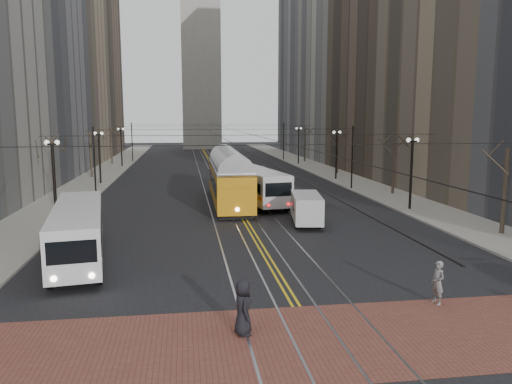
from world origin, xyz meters
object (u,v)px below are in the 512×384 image
object	(u,v)px
rear_bus	(255,186)
cargo_van	(306,210)
streetcar	(229,183)
sedan_silver	(259,172)
pedestrian_b	(438,283)
transit_bus	(78,233)
pedestrian_a	(243,307)
sedan_grey	(276,192)

from	to	relation	value
rear_bus	cargo_van	world-z (taller)	rear_bus
streetcar	sedan_silver	size ratio (longest dim) A/B	3.63
rear_bus	pedestrian_b	xyz separation A→B (m)	(3.91, -24.69, -0.61)
transit_bus	cargo_van	xyz separation A→B (m)	(14.04, 6.71, -0.35)
transit_bus	sedan_silver	xyz separation A→B (m)	(14.79, 34.37, -0.72)
cargo_van	pedestrian_a	bearing A→B (deg)	-102.49
rear_bus	sedan_grey	distance (m)	3.07
transit_bus	cargo_van	size ratio (longest dim) A/B	2.34
rear_bus	pedestrian_b	distance (m)	25.00
cargo_van	pedestrian_b	size ratio (longest dim) A/B	2.73
pedestrian_b	sedan_silver	bearing A→B (deg)	170.25
rear_bus	pedestrian_a	bearing A→B (deg)	-108.71
transit_bus	pedestrian_a	bearing A→B (deg)	-62.91
rear_bus	pedestrian_a	xyz separation A→B (m)	(-4.22, -26.40, -0.53)
rear_bus	sedan_grey	size ratio (longest dim) A/B	2.88
streetcar	pedestrian_a	size ratio (longest dim) A/B	7.99
sedan_silver	pedestrian_b	distance (m)	43.07
transit_bus	streetcar	size ratio (longest dim) A/B	0.73
pedestrian_a	rear_bus	bearing A→B (deg)	-14.45
pedestrian_a	pedestrian_b	world-z (taller)	pedestrian_a
streetcar	pedestrian_b	distance (m)	25.71
sedan_grey	sedan_silver	xyz separation A→B (m)	(0.83, 16.41, 0.02)
streetcar	cargo_van	distance (m)	10.60
sedan_grey	pedestrian_a	bearing A→B (deg)	-111.91
rear_bus	pedestrian_a	world-z (taller)	rear_bus
transit_bus	pedestrian_a	size ratio (longest dim) A/B	5.85
transit_bus	rear_bus	size ratio (longest dim) A/B	0.98
cargo_van	sedan_silver	distance (m)	27.67
pedestrian_b	streetcar	bearing A→B (deg)	-176.93
sedan_grey	transit_bus	bearing A→B (deg)	-137.02
streetcar	pedestrian_b	xyz separation A→B (m)	(6.21, -24.93, -0.93)
transit_bus	rear_bus	distance (m)	19.85
sedan_silver	transit_bus	bearing A→B (deg)	-104.92
streetcar	cargo_van	world-z (taller)	streetcar
rear_bus	sedan_grey	bearing A→B (deg)	32.16
streetcar	transit_bus	bearing A→B (deg)	-119.46
cargo_van	pedestrian_a	xyz separation A→B (m)	(-6.51, -17.12, -0.09)
transit_bus	rear_bus	bearing A→B (deg)	44.86
streetcar	cargo_van	size ratio (longest dim) A/B	3.20
sedan_silver	rear_bus	bearing A→B (deg)	-91.00
cargo_van	pedestrian_a	distance (m)	18.32
sedan_silver	pedestrian_b	world-z (taller)	pedestrian_b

